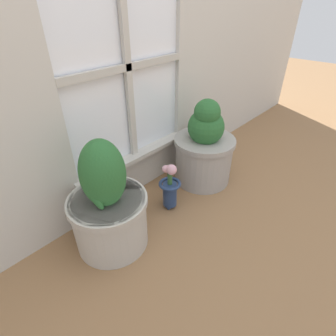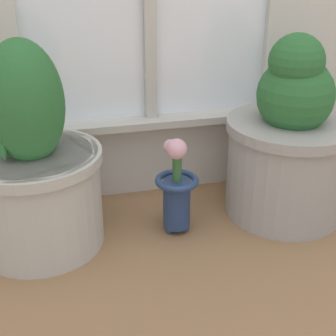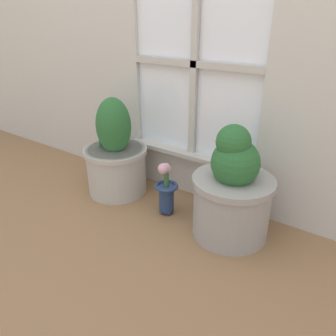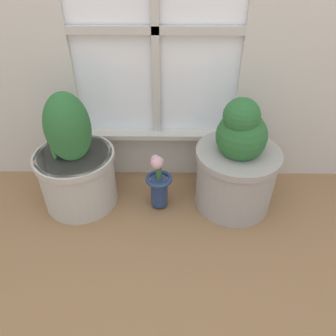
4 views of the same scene
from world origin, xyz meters
name	(u,v)px [view 1 (image 1 of 4)]	position (x,y,z in m)	size (l,w,h in m)	color
ground_plane	(205,230)	(0.00, 0.00, 0.00)	(10.00, 10.00, 0.00)	olive
potted_plant_left	(108,208)	(-0.38, 0.31, 0.22)	(0.37, 0.37, 0.58)	#B7B2A8
potted_plant_right	(204,149)	(0.38, 0.30, 0.23)	(0.39, 0.39, 0.57)	#9E9993
flower_vase	(170,187)	(0.01, 0.27, 0.15)	(0.13, 0.13, 0.30)	navy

